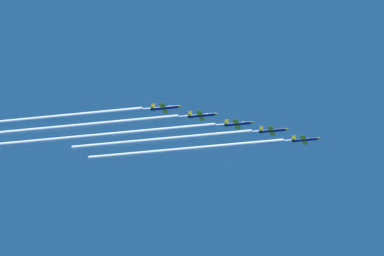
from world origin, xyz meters
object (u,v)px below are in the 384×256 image
at_px(jet_lead, 306,140).
at_px(jet_third_echelon, 239,124).
at_px(jet_fourth_echelon, 203,115).
at_px(jet_second_echelon, 274,130).
at_px(jet_fifth_echelon, 166,108).

distance_m(jet_lead, jet_third_echelon, 30.71).
bearing_deg(jet_lead, jet_fourth_echelon, -41.16).
xyz_separation_m(jet_second_echelon, jet_fifth_echelon, (33.76, -30.33, -4.74)).
height_order(jet_second_echelon, jet_third_echelon, jet_second_echelon).
bearing_deg(jet_fifth_echelon, jet_second_echelon, 138.06).
xyz_separation_m(jet_second_echelon, jet_fourth_echelon, (22.18, -20.38, -2.87)).
bearing_deg(jet_second_echelon, jet_third_echelon, -41.72).
distance_m(jet_second_echelon, jet_fourth_echelon, 30.26).
distance_m(jet_lead, jet_second_echelon, 15.52).
xyz_separation_m(jet_lead, jet_fourth_echelon, (34.30, -29.98, -4.10)).
bearing_deg(jet_fourth_echelon, jet_third_echelon, 136.56).
bearing_deg(jet_fifth_echelon, jet_lead, 138.96).
bearing_deg(jet_third_echelon, jet_fifth_echelon, -42.05).
relative_size(jet_lead, jet_third_echelon, 1.00).
bearing_deg(jet_second_echelon, jet_lead, 141.60).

